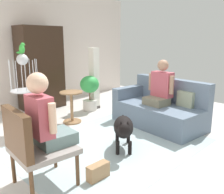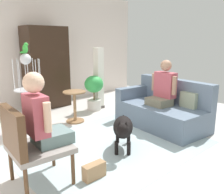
% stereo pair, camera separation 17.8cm
% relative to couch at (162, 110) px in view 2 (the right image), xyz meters
% --- Properties ---
extents(ground_plane, '(7.49, 7.49, 0.00)m').
position_rel_couch_xyz_m(ground_plane, '(-1.22, -0.03, -0.31)').
color(ground_plane, beige).
extents(back_wall, '(6.84, 0.12, 2.83)m').
position_rel_couch_xyz_m(back_wall, '(-1.22, 3.14, 1.11)').
color(back_wall, silver).
rests_on(back_wall, ground).
extents(area_rug, '(2.81, 2.24, 0.01)m').
position_rel_couch_xyz_m(area_rug, '(-1.38, -0.00, -0.30)').
color(area_rug, '#9EB2B7').
rests_on(area_rug, ground).
extents(couch, '(1.06, 1.78, 0.88)m').
position_rel_couch_xyz_m(couch, '(0.00, 0.00, 0.00)').
color(couch, slate).
rests_on(couch, ground).
extents(armchair, '(0.68, 0.68, 0.93)m').
position_rel_couch_xyz_m(armchair, '(-2.76, -0.22, 0.23)').
color(armchair, '#4C331E').
rests_on(armchair, ground).
extents(person_on_couch, '(0.45, 0.57, 0.84)m').
position_rel_couch_xyz_m(person_on_couch, '(-0.04, -0.03, 0.45)').
color(person_on_couch, '#716E59').
extents(person_on_armchair, '(0.50, 0.52, 0.84)m').
position_rel_couch_xyz_m(person_on_armchair, '(-2.59, -0.24, 0.49)').
color(person_on_armchair, slate).
extents(round_end_table, '(0.45, 0.45, 0.63)m').
position_rel_couch_xyz_m(round_end_table, '(-1.12, 1.31, 0.04)').
color(round_end_table, olive).
rests_on(round_end_table, ground).
extents(dog, '(0.70, 0.68, 0.56)m').
position_rel_couch_xyz_m(dog, '(-1.33, -0.26, 0.04)').
color(dog, black).
rests_on(dog, ground).
extents(bird_cage_stand, '(0.47, 0.47, 1.39)m').
position_rel_couch_xyz_m(bird_cage_stand, '(-2.01, 1.42, 0.49)').
color(bird_cage_stand, silver).
rests_on(bird_cage_stand, ground).
extents(parrot, '(0.17, 0.10, 0.18)m').
position_rel_couch_xyz_m(parrot, '(-2.00, 1.42, 1.17)').
color(parrot, green).
rests_on(parrot, bird_cage_stand).
extents(potted_plant, '(0.44, 0.44, 0.82)m').
position_rel_couch_xyz_m(potted_plant, '(-0.30, 1.73, 0.19)').
color(potted_plant, beige).
rests_on(potted_plant, ground).
extents(column_lamp, '(0.20, 0.20, 1.45)m').
position_rel_couch_xyz_m(column_lamp, '(-0.11, 1.78, 0.41)').
color(column_lamp, '#4C4742').
rests_on(column_lamp, ground).
extents(armoire_cabinet, '(0.99, 0.56, 1.93)m').
position_rel_couch_xyz_m(armoire_cabinet, '(-0.96, 2.73, 0.66)').
color(armoire_cabinet, black).
rests_on(armoire_cabinet, ground).
extents(handbag, '(0.29, 0.11, 0.19)m').
position_rel_couch_xyz_m(handbag, '(-2.13, -0.58, -0.21)').
color(handbag, '#99724C').
rests_on(handbag, ground).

